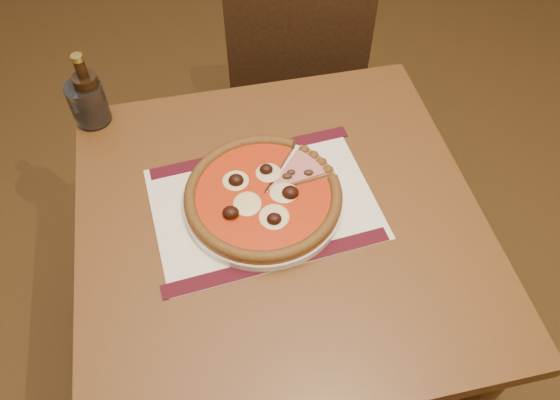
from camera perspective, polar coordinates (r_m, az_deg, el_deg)
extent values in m
cube|color=#4E3316|center=(2.43, -7.77, 9.49)|extent=(5.00, 6.00, 0.02)
cube|color=brown|center=(1.10, 0.02, -2.40)|extent=(0.94, 0.94, 0.04)
cylinder|color=brown|center=(1.62, -14.89, -2.10)|extent=(0.05, 0.05, 0.71)
cylinder|color=brown|center=(1.68, 9.24, 1.99)|extent=(0.05, 0.05, 0.71)
cube|color=black|center=(1.89, 1.51, 12.39)|extent=(0.40, 0.40, 0.04)
cylinder|color=black|center=(2.18, 5.82, 11.01)|extent=(0.03, 0.03, 0.39)
cylinder|color=black|center=(2.16, -3.38, 10.94)|extent=(0.03, 0.03, 0.39)
cylinder|color=black|center=(1.94, 6.63, 4.25)|extent=(0.03, 0.03, 0.39)
cylinder|color=black|center=(1.92, -3.56, 4.13)|extent=(0.03, 0.03, 0.39)
cube|color=black|center=(1.61, 1.91, 14.41)|extent=(0.40, 0.04, 0.42)
cube|color=beige|center=(1.11, -1.73, -0.35)|extent=(0.51, 0.43, 0.00)
cylinder|color=white|center=(1.10, -1.74, -0.04)|extent=(0.32, 0.32, 0.02)
cylinder|color=#AF5C2A|center=(1.09, -1.76, 0.44)|extent=(0.32, 0.32, 0.01)
torus|color=brown|center=(1.08, -1.77, 0.64)|extent=(0.32, 0.32, 0.02)
cylinder|color=#B02C08|center=(1.08, -1.77, 0.67)|extent=(0.27, 0.27, 0.00)
ellipsoid|color=beige|center=(1.11, -1.26, 2.82)|extent=(0.05, 0.05, 0.01)
ellipsoid|color=beige|center=(1.11, -5.33, 2.44)|extent=(0.05, 0.05, 0.01)
ellipsoid|color=beige|center=(1.06, -3.87, -0.57)|extent=(0.05, 0.05, 0.01)
ellipsoid|color=beige|center=(1.03, -0.26, -2.45)|extent=(0.05, 0.05, 0.01)
ellipsoid|color=beige|center=(1.08, 0.88, 0.87)|extent=(0.05, 0.05, 0.01)
ellipsoid|color=black|center=(1.10, -1.44, 3.69)|extent=(0.03, 0.03, 0.02)
ellipsoid|color=black|center=(1.10, -5.93, 2.95)|extent=(0.03, 0.03, 0.02)
ellipsoid|color=black|center=(1.05, -4.34, -0.41)|extent=(0.03, 0.03, 0.02)
ellipsoid|color=black|center=(1.02, -0.27, -2.51)|extent=(0.03, 0.03, 0.02)
ellipsoid|color=black|center=(1.06, 1.43, 1.11)|extent=(0.03, 0.03, 0.02)
ellipsoid|color=#312111|center=(1.10, 1.00, 2.22)|extent=(0.02, 0.01, 0.01)
ellipsoid|color=#312111|center=(1.12, 2.28, 3.53)|extent=(0.02, 0.01, 0.01)
ellipsoid|color=#312111|center=(1.11, 0.40, 2.76)|extent=(0.02, 0.01, 0.01)
cylinder|color=white|center=(1.30, -19.40, 9.52)|extent=(0.08, 0.08, 0.10)
cylinder|color=#371F0D|center=(1.30, -19.08, 10.01)|extent=(0.05, 0.05, 0.12)
cylinder|color=#371F0D|center=(1.25, -20.05, 12.64)|extent=(0.02, 0.02, 0.05)
cylinder|color=olive|center=(1.23, -20.46, 13.75)|extent=(0.02, 0.02, 0.01)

